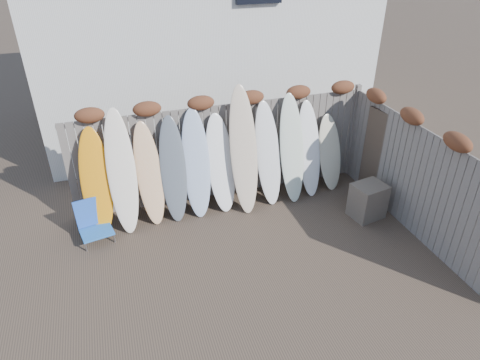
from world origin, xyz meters
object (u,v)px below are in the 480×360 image
object	(u,v)px
wooden_crate	(368,201)
surfboard_0	(96,182)
beach_chair	(94,222)
lattice_panel	(385,160)

from	to	relation	value
wooden_crate	surfboard_0	bearing A→B (deg)	165.78
beach_chair	lattice_panel	size ratio (longest dim) A/B	0.39
beach_chair	wooden_crate	bearing A→B (deg)	-10.41
surfboard_0	wooden_crate	bearing A→B (deg)	-8.85
beach_chair	wooden_crate	world-z (taller)	beach_chair
wooden_crate	lattice_panel	bearing A→B (deg)	37.13
beach_chair	surfboard_0	xyz separation A→B (m)	(0.16, 0.32, 0.63)
surfboard_0	lattice_panel	bearing A→B (deg)	-3.13
beach_chair	surfboard_0	bearing A→B (deg)	63.71
wooden_crate	surfboard_0	distance (m)	5.14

